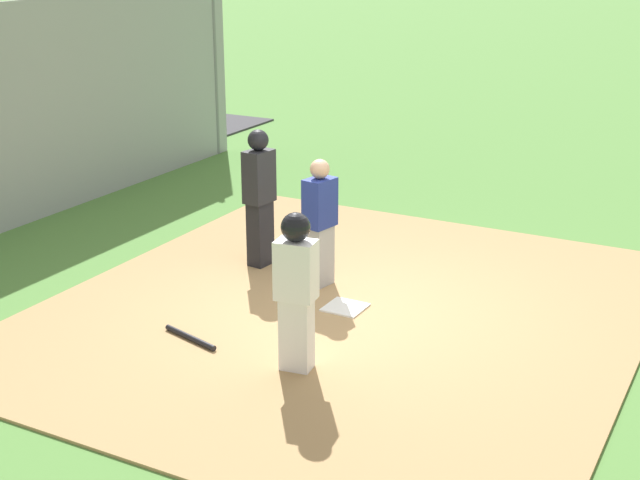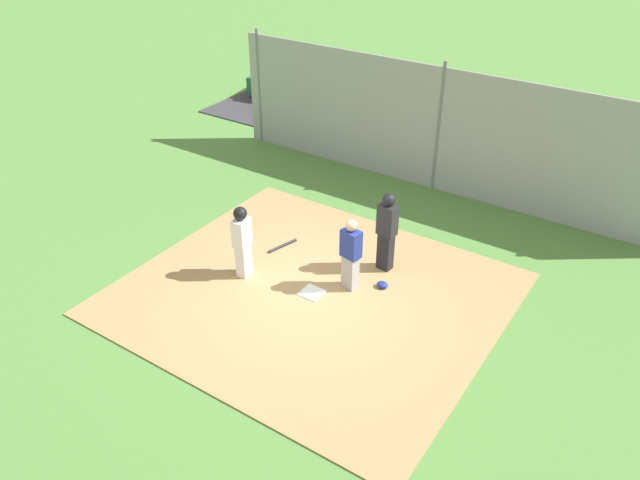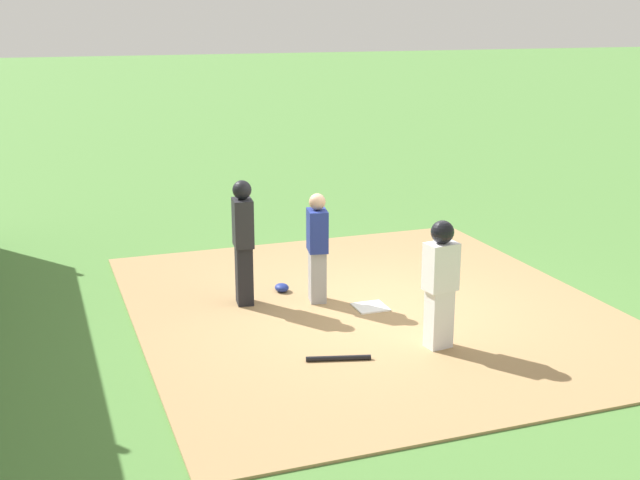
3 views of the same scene
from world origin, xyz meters
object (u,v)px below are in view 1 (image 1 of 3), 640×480
at_px(baseball_bat, 190,337).
at_px(runner, 296,282).
at_px(umpire, 259,195).
at_px(catcher_mask, 316,261).
at_px(catcher, 320,221).
at_px(home_plate, 345,307).

bearing_deg(baseball_bat, runner, 14.16).
relative_size(umpire, baseball_bat, 2.29).
bearing_deg(catcher_mask, catcher, 32.78).
distance_m(runner, catcher_mask, 3.00).
distance_m(runner, baseball_bat, 1.57).
xyz_separation_m(umpire, baseball_bat, (2.29, 0.54, -0.90)).
distance_m(baseball_bat, catcher_mask, 2.60).
distance_m(home_plate, baseball_bat, 1.86).
bearing_deg(baseball_bat, home_plate, 70.26).
height_order(catcher, baseball_bat, catcher).
distance_m(catcher, runner, 2.23).
xyz_separation_m(home_plate, umpire, (-0.77, -1.60, 0.92)).
bearing_deg(umpire, home_plate, -19.05).
relative_size(home_plate, umpire, 0.25).
bearing_deg(umpire, runner, -44.86).
bearing_deg(home_plate, umpire, -115.67).
bearing_deg(home_plate, baseball_bat, -34.90).
bearing_deg(runner, umpire, 30.54).
xyz_separation_m(runner, catcher_mask, (-2.62, -1.20, -0.85)).
distance_m(catcher, baseball_bat, 2.23).
height_order(home_plate, runner, runner).
bearing_deg(home_plate, catcher, -130.63).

